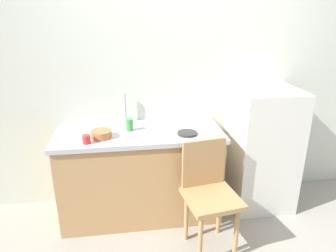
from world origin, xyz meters
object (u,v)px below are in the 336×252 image
object	(u,v)px
refrigerator	(262,148)
terracotta_bowl	(101,134)
cup_red	(86,139)
chair	(209,191)
cup_green	(130,125)
hotplate	(187,133)

from	to	relation	value
refrigerator	terracotta_bowl	xyz separation A→B (m)	(-1.50, -0.13, 0.29)
refrigerator	cup_red	bearing A→B (deg)	-171.68
chair	cup_green	xyz separation A→B (m)	(-0.59, 0.53, 0.40)
chair	cup_red	distance (m)	1.05
chair	cup_green	bearing A→B (deg)	129.30
hotplate	cup_green	distance (m)	0.51
chair	cup_green	distance (m)	0.89
hotplate	cup_red	xyz separation A→B (m)	(-0.83, -0.08, 0.03)
terracotta_bowl	hotplate	bearing A→B (deg)	-2.39
chair	refrigerator	bearing A→B (deg)	29.50
terracotta_bowl	cup_red	xyz separation A→B (m)	(-0.11, -0.11, 0.00)
chair	hotplate	xyz separation A→B (m)	(-0.11, 0.37, 0.35)
terracotta_bowl	cup_red	world-z (taller)	cup_red
cup_green	cup_red	xyz separation A→B (m)	(-0.35, -0.24, -0.02)
refrigerator	cup_green	xyz separation A→B (m)	(-1.26, 0.00, 0.31)
terracotta_bowl	cup_green	bearing A→B (deg)	28.73
terracotta_bowl	cup_red	distance (m)	0.15
hotplate	terracotta_bowl	bearing A→B (deg)	177.61
cup_green	cup_red	world-z (taller)	cup_green
refrigerator	cup_red	size ratio (longest dim) A/B	16.58
refrigerator	hotplate	world-z (taller)	refrigerator
hotplate	cup_red	distance (m)	0.84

